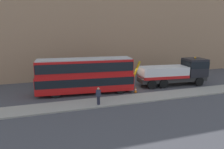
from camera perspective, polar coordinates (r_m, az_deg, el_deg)
ground_plane at (r=28.47m, az=5.61°, el=-3.40°), size 120.00×120.00×0.00m
near_kerb at (r=24.84m, az=9.59°, el=-5.65°), size 60.00×2.80×0.15m
building_facade at (r=34.65m, az=0.52°, el=12.90°), size 60.00×1.50×16.00m
recovery_tow_truck at (r=30.53m, az=15.89°, el=0.64°), size 10.23×3.49×3.67m
double_decker_bus at (r=25.73m, az=-6.84°, el=0.02°), size 11.19×3.60×4.06m
pedestrian_onlooker at (r=21.76m, az=-3.48°, el=-5.54°), size 0.45×0.48×1.71m
traffic_cone_near_bus at (r=26.35m, az=6.02°, el=-3.91°), size 0.36×0.36×0.72m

